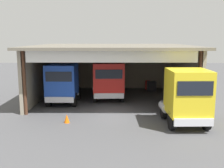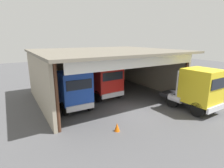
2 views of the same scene
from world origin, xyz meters
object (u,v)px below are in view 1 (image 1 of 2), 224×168
object	(u,v)px
truck_yellow_yard_outside	(186,96)
traffic_cone	(67,119)
truck_red_right_bay	(108,80)
truck_blue_center_bay	(63,83)
oil_drum	(148,85)
tool_cart	(152,86)

from	to	relation	value
truck_yellow_yard_outside	traffic_cone	xyz separation A→B (m)	(-7.45, 0.49, -1.60)
truck_red_right_bay	truck_yellow_yard_outside	bearing A→B (deg)	123.22
truck_red_right_bay	truck_blue_center_bay	bearing A→B (deg)	20.24
truck_yellow_yard_outside	truck_blue_center_bay	bearing A→B (deg)	-33.35
oil_drum	traffic_cone	size ratio (longest dim) A/B	1.63
truck_red_right_bay	truck_yellow_yard_outside	xyz separation A→B (m)	(4.91, -6.89, 0.12)
truck_blue_center_bay	truck_yellow_yard_outside	bearing A→B (deg)	149.03
truck_blue_center_bay	oil_drum	xyz separation A→B (m)	(7.80, 6.56, -1.28)
truck_red_right_bay	truck_yellow_yard_outside	distance (m)	8.46
truck_red_right_bay	oil_drum	world-z (taller)	truck_red_right_bay
truck_yellow_yard_outside	oil_drum	xyz separation A→B (m)	(-0.81, 11.92, -1.42)
oil_drum	traffic_cone	distance (m)	13.23
tool_cart	traffic_cone	xyz separation A→B (m)	(-6.91, -10.53, -0.22)
oil_drum	tool_cart	xyz separation A→B (m)	(0.26, -0.90, 0.04)
truck_red_right_bay	traffic_cone	world-z (taller)	truck_red_right_bay
truck_blue_center_bay	truck_yellow_yard_outside	xyz separation A→B (m)	(8.60, -5.37, 0.14)
tool_cart	truck_blue_center_bay	bearing A→B (deg)	-144.92
tool_cart	truck_red_right_bay	bearing A→B (deg)	-136.58
truck_red_right_bay	oil_drum	size ratio (longest dim) A/B	5.86
truck_red_right_bay	oil_drum	distance (m)	6.62
truck_yellow_yard_outside	oil_drum	distance (m)	12.04
tool_cart	traffic_cone	size ratio (longest dim) A/B	1.79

